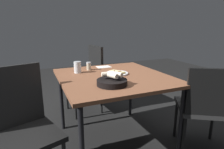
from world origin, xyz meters
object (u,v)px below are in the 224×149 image
at_px(chair_near, 205,104).
at_px(pizza_plate, 117,73).
at_px(pepper_shaker, 89,66).
at_px(chair_spare, 22,121).
at_px(dining_table, 114,81).
at_px(beer_glass, 78,68).
at_px(bread_basket, 112,81).
at_px(chair_far, 89,75).

bearing_deg(chair_near, pizza_plate, 138.42).
relative_size(pizza_plate, chair_near, 0.26).
relative_size(pepper_shaker, chair_spare, 0.10).
height_order(pepper_shaker, chair_spare, chair_spare).
distance_m(dining_table, beer_glass, 0.41).
relative_size(pizza_plate, chair_spare, 0.25).
bearing_deg(dining_table, beer_glass, 139.64).
bearing_deg(pepper_shaker, dining_table, -65.27).
bearing_deg(beer_glass, pizza_plate, -29.86).
xyz_separation_m(dining_table, pepper_shaker, (-0.16, 0.34, 0.10)).
bearing_deg(chair_near, pepper_shaker, 134.88).
height_order(beer_glass, chair_spare, chair_spare).
bearing_deg(bread_basket, chair_spare, 173.44).
distance_m(chair_near, chair_spare, 1.57).
height_order(bread_basket, beer_glass, beer_glass).
bearing_deg(beer_glass, pepper_shaker, 29.89).
height_order(dining_table, pizza_plate, pizza_plate).
distance_m(dining_table, chair_spare, 0.88).
bearing_deg(chair_near, chair_spare, 167.93).
distance_m(pepper_shaker, chair_spare, 0.90).
height_order(pizza_plate, pepper_shaker, pepper_shaker).
bearing_deg(beer_glass, bread_basket, -72.05).
height_order(beer_glass, chair_near, chair_near).
bearing_deg(pepper_shaker, pizza_plate, -53.53).
relative_size(pizza_plate, chair_far, 0.24).
bearing_deg(beer_glass, chair_far, 64.38).
bearing_deg(pepper_shaker, chair_far, 74.36).
distance_m(beer_glass, chair_near, 1.29).
bearing_deg(pepper_shaker, chair_near, -45.12).
relative_size(dining_table, chair_far, 1.14).
height_order(dining_table, pepper_shaker, pepper_shaker).
distance_m(bread_basket, chair_spare, 0.76).
bearing_deg(bread_basket, beer_glass, 107.95).
xyz_separation_m(dining_table, beer_glass, (-0.30, 0.26, 0.11)).
xyz_separation_m(dining_table, pizza_plate, (0.06, 0.05, 0.07)).
bearing_deg(chair_spare, beer_glass, 39.08).
relative_size(bread_basket, chair_far, 0.27).
bearing_deg(chair_spare, chair_near, -12.07).
height_order(bread_basket, chair_near, chair_near).
relative_size(chair_near, chair_spare, 0.95).
distance_m(chair_far, chair_spare, 1.34).
bearing_deg(dining_table, bread_basket, -116.16).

